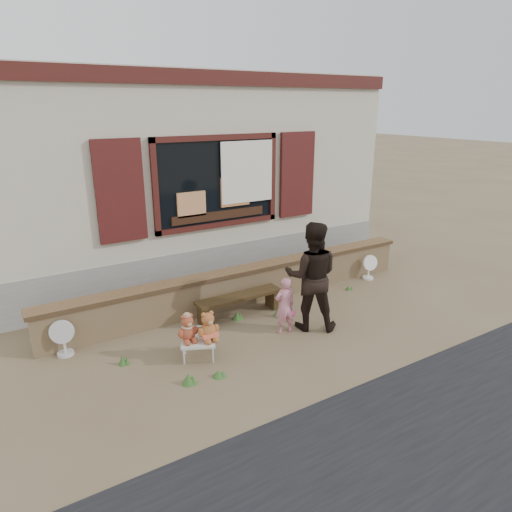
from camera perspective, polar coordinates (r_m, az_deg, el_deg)
ground at (r=7.55m, az=2.41°, el=-8.46°), size 80.00×80.00×0.00m
shopfront at (r=10.84m, az=-10.98°, el=10.60°), size 8.04×5.13×4.00m
brick_wall at (r=8.18m, az=-1.47°, el=-3.63°), size 7.10×0.36×0.67m
bench at (r=7.68m, az=-2.15°, el=-5.62°), size 1.52×0.33×0.39m
folding_chair at (r=6.53m, az=-7.23°, el=-10.56°), size 0.60×0.57×0.29m
teddy_bear_left at (r=6.43m, az=-8.58°, el=-8.80°), size 0.38×0.36×0.41m
teddy_bear_right at (r=6.41m, az=-6.06°, el=-8.62°), size 0.40×0.38×0.43m
child at (r=7.09m, az=3.62°, el=-6.19°), size 0.36×0.26×0.92m
adult at (r=7.15m, az=6.95°, el=-2.52°), size 1.07×1.03×1.74m
fan_left at (r=7.10m, az=-22.95°, el=-9.35°), size 0.35×0.24×0.55m
fan_right at (r=9.60m, az=13.92°, el=-1.32°), size 0.33×0.22×0.52m
grass_tufts at (r=6.96m, az=-3.22°, el=-10.31°), size 4.60×1.52×0.16m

